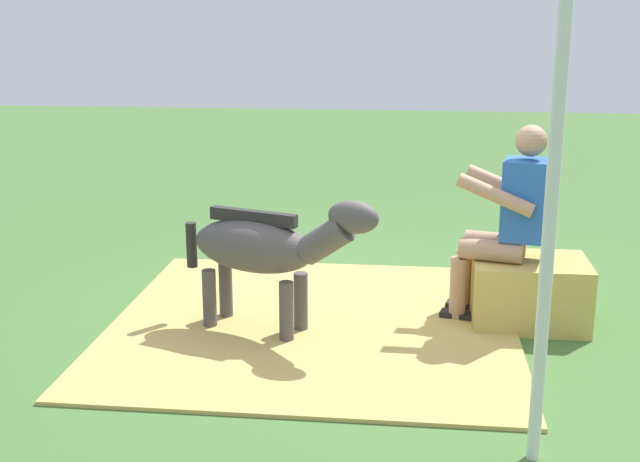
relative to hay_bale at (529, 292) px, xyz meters
The scene contains 6 objects.
ground_plane 1.14m from the hay_bale, ahead, with size 24.00×24.00×0.00m, color #426B33.
hay_patch 1.43m from the hay_bale, ahead, with size 2.63×2.61×0.02m, color tan.
hay_bale is the anchor object (origin of this frame).
person_seated 0.53m from the hay_bale, ahead, with size 0.71×0.52×1.32m.
pony_standing 1.75m from the hay_bale, 11.90° to the left, with size 1.30×0.63×0.93m.
tent_pole_left 2.04m from the hay_bale, 83.74° to the left, with size 0.06×0.06×2.50m, color silver.
Camera 1 is at (-0.33, 5.25, 2.01)m, focal length 46.67 mm.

